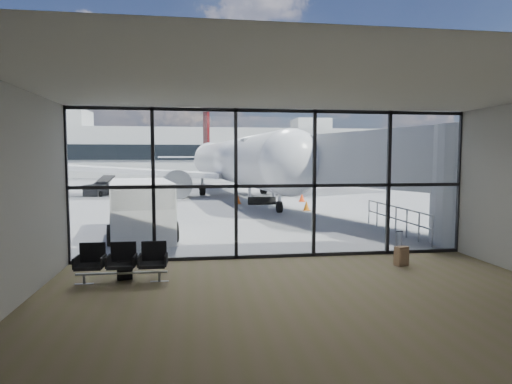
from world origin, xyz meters
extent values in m
plane|color=slate|center=(0.00, 40.00, 0.00)|extent=(220.00, 220.00, 0.00)
cube|color=brown|center=(0.00, -4.00, 0.01)|extent=(12.00, 8.00, 0.01)
cube|color=silver|center=(0.00, -4.00, 4.50)|extent=(12.00, 8.00, 0.02)
cube|color=#B5B5B0|center=(0.00, -8.00, 2.25)|extent=(12.00, 0.02, 4.50)
cube|color=#B5B5B0|center=(-6.00, -4.00, 2.25)|extent=(0.02, 8.00, 4.50)
cube|color=white|center=(0.00, 0.00, 2.25)|extent=(12.00, 0.04, 4.50)
cube|color=black|center=(0.00, 0.00, 0.06)|extent=(12.00, 0.12, 0.10)
cube|color=black|center=(0.00, 0.00, 2.20)|extent=(12.00, 0.12, 0.10)
cube|color=black|center=(0.00, 0.00, 4.44)|extent=(12.00, 0.12, 0.10)
cube|color=black|center=(-6.00, 0.00, 2.25)|extent=(0.10, 0.12, 4.50)
cube|color=black|center=(-3.60, 0.00, 2.25)|extent=(0.10, 0.12, 4.50)
cube|color=black|center=(-1.20, 0.00, 2.25)|extent=(0.10, 0.12, 4.50)
cube|color=black|center=(1.20, 0.00, 2.25)|extent=(0.10, 0.12, 4.50)
cube|color=black|center=(3.60, 0.00, 2.25)|extent=(0.10, 0.12, 4.50)
cube|color=black|center=(6.00, 0.00, 2.25)|extent=(0.10, 0.12, 4.50)
cylinder|color=#B0B2B5|center=(7.20, 1.00, 2.10)|extent=(2.80, 2.80, 4.20)
cube|color=#B0B2B5|center=(4.55, 8.00, 3.00)|extent=(7.45, 14.81, 2.40)
cube|color=#B0B2B5|center=(1.90, 15.00, 3.00)|extent=(2.60, 2.20, 2.60)
cylinder|color=gray|center=(1.10, 15.00, 0.90)|extent=(0.20, 0.20, 1.80)
cylinder|color=gray|center=(2.70, 15.00, 0.90)|extent=(0.20, 0.20, 1.80)
cylinder|color=black|center=(1.90, 15.00, 0.25)|extent=(1.80, 0.56, 0.56)
cylinder|color=gray|center=(5.60, 0.80, 0.55)|extent=(0.06, 0.06, 1.10)
cylinder|color=gray|center=(5.60, 1.70, 0.55)|extent=(0.06, 0.06, 1.10)
cylinder|color=gray|center=(5.60, 2.60, 0.55)|extent=(0.06, 0.06, 1.10)
cylinder|color=gray|center=(5.60, 3.50, 0.55)|extent=(0.06, 0.06, 1.10)
cylinder|color=gray|center=(5.60, 4.40, 0.55)|extent=(0.06, 0.06, 1.10)
cylinder|color=gray|center=(5.60, 5.30, 0.55)|extent=(0.06, 0.06, 1.10)
cylinder|color=gray|center=(5.60, 6.20, 0.55)|extent=(0.06, 0.06, 1.10)
cylinder|color=gray|center=(5.60, 3.50, 1.08)|extent=(0.06, 5.40, 0.06)
cylinder|color=gray|center=(5.60, 3.50, 0.60)|extent=(0.06, 5.40, 0.06)
cube|color=#B5B5B0|center=(0.00, 62.00, 4.00)|extent=(80.00, 12.00, 8.00)
cube|color=black|center=(0.00, 55.90, 4.00)|extent=(80.00, 0.20, 2.40)
cube|color=#B5B5B0|center=(-25.00, 62.00, 9.50)|extent=(10.00, 8.00, 3.00)
cube|color=#B5B5B0|center=(18.00, 62.00, 9.00)|extent=(6.00, 6.00, 2.00)
cylinder|color=#382619|center=(-33.00, 72.00, 1.71)|extent=(0.50, 0.50, 3.42)
sphere|color=black|center=(-33.00, 72.00, 5.89)|extent=(6.27, 6.27, 6.27)
cylinder|color=#382619|center=(-27.00, 72.00, 1.35)|extent=(0.50, 0.50, 2.70)
sphere|color=black|center=(-27.00, 72.00, 4.65)|extent=(4.95, 4.95, 4.95)
cylinder|color=#382619|center=(-21.00, 72.00, 1.53)|extent=(0.50, 0.50, 3.06)
sphere|color=black|center=(-21.00, 72.00, 5.27)|extent=(5.61, 5.61, 5.61)
cylinder|color=#382619|center=(-15.00, 72.00, 1.71)|extent=(0.50, 0.50, 3.42)
sphere|color=black|center=(-15.00, 72.00, 5.89)|extent=(6.27, 6.27, 6.27)
cube|color=gray|center=(-4.18, -2.11, 0.25)|extent=(2.18, 0.12, 0.04)
cube|color=black|center=(-4.92, -2.10, 0.43)|extent=(0.62, 0.59, 0.08)
cube|color=black|center=(-4.92, -1.82, 0.69)|extent=(0.61, 0.08, 0.54)
cube|color=black|center=(-4.18, -2.11, 0.43)|extent=(0.62, 0.59, 0.08)
cube|color=black|center=(-4.18, -1.83, 0.69)|extent=(0.61, 0.08, 0.54)
cube|color=black|center=(-3.44, -2.13, 0.43)|extent=(0.62, 0.59, 0.08)
cube|color=black|center=(-3.44, -1.85, 0.69)|extent=(0.61, 0.08, 0.54)
cylinder|color=gray|center=(-5.07, -2.09, 0.12)|extent=(0.06, 0.06, 0.25)
cylinder|color=gray|center=(-3.29, -2.13, 0.12)|extent=(0.06, 0.06, 0.25)
cube|color=black|center=(-4.17, -1.80, 0.25)|extent=(0.40, 0.30, 0.50)
cube|color=black|center=(-4.14, -1.93, 0.25)|extent=(0.30, 0.13, 0.34)
cylinder|color=black|center=(-4.20, -1.69, 0.50)|extent=(0.35, 0.16, 0.09)
cube|color=#816247|center=(3.33, -1.50, 0.29)|extent=(0.41, 0.32, 0.54)
cube|color=#816247|center=(3.37, -1.61, 0.29)|extent=(0.30, 0.13, 0.40)
cylinder|color=gray|center=(3.20, -1.44, 0.75)|extent=(0.02, 0.02, 0.45)
cylinder|color=gray|center=(3.39, -1.37, 0.75)|extent=(0.02, 0.02, 0.45)
cube|color=black|center=(3.30, -1.40, 0.97)|extent=(0.24, 0.10, 0.02)
cylinder|color=black|center=(3.20, -1.44, 0.03)|extent=(0.05, 0.07, 0.06)
cylinder|color=black|center=(3.39, -1.37, 0.03)|extent=(0.05, 0.07, 0.06)
cylinder|color=white|center=(0.81, 22.83, 2.82)|extent=(6.73, 28.44, 3.48)
sphere|color=white|center=(2.45, 8.82, 2.82)|extent=(3.48, 3.48, 3.48)
cone|color=white|center=(-1.09, 39.19, 3.10)|extent=(4.11, 6.01, 3.48)
cube|color=black|center=(2.38, 9.38, 3.29)|extent=(2.19, 1.36, 0.47)
cube|color=white|center=(-7.24, 22.84, 2.02)|extent=(14.47, 5.91, 1.11)
cylinder|color=black|center=(-3.94, 21.33, 1.08)|extent=(2.33, 3.41, 1.98)
cube|color=white|center=(-4.03, 38.37, 3.20)|extent=(5.31, 2.17, 0.17)
cube|color=white|center=(8.65, 24.69, 2.02)|extent=(14.16, 8.79, 1.11)
cylinder|color=black|center=(5.78, 22.46, 1.08)|extent=(2.33, 3.41, 1.98)
cube|color=white|center=(1.95, 39.07, 3.20)|extent=(5.44, 3.26, 0.17)
cube|color=#560C0E|center=(-1.09, 39.19, 6.21)|extent=(0.69, 3.58, 5.65)
cylinder|color=gray|center=(2.23, 10.68, 0.66)|extent=(0.19, 0.19, 1.32)
cylinder|color=black|center=(2.23, 10.68, 0.33)|extent=(0.31, 0.68, 0.66)
cylinder|color=black|center=(-1.86, 23.00, 0.42)|extent=(0.53, 0.95, 0.90)
cylinder|color=black|center=(3.37, 23.61, 0.42)|extent=(0.53, 0.95, 0.90)
cube|color=silver|center=(-4.50, 4.32, 1.08)|extent=(2.93, 5.25, 2.16)
cube|color=black|center=(-4.21, 2.50, 1.68)|extent=(2.23, 1.61, 0.76)
cylinder|color=black|center=(-5.31, 2.54, 0.38)|extent=(0.39, 0.79, 0.76)
cylinder|color=black|center=(-3.17, 2.89, 0.38)|extent=(0.39, 0.79, 0.76)
cylinder|color=black|center=(-5.83, 5.74, 0.38)|extent=(0.39, 0.79, 0.76)
cylinder|color=black|center=(-3.69, 6.09, 0.38)|extent=(0.39, 0.79, 0.76)
cube|color=black|center=(-10.30, 23.53, 0.49)|extent=(1.85, 2.88, 0.89)
cube|color=black|center=(-10.05, 24.56, 1.15)|extent=(1.57, 2.40, 0.91)
cylinder|color=black|center=(-11.12, 22.82, 0.22)|extent=(0.28, 0.47, 0.44)
cylinder|color=black|center=(-9.92, 22.52, 0.22)|extent=(0.28, 0.47, 0.44)
cylinder|color=black|center=(-10.69, 24.54, 0.22)|extent=(0.28, 0.47, 0.44)
cylinder|color=black|center=(-9.49, 24.24, 0.22)|extent=(0.28, 0.47, 0.44)
cylinder|color=black|center=(-12.65, 12.36, 0.20)|extent=(0.24, 0.43, 0.40)
cube|color=#FA5C0D|center=(0.40, 15.74, 0.01)|extent=(0.41, 0.41, 0.03)
cone|color=#FA5C0D|center=(0.40, 15.74, 0.29)|extent=(0.39, 0.39, 0.58)
cube|color=#D1660B|center=(4.00, 11.50, 0.01)|extent=(0.41, 0.41, 0.03)
cone|color=#D1660B|center=(4.00, 11.50, 0.29)|extent=(0.39, 0.39, 0.58)
cube|color=#FF3D0D|center=(5.00, 16.57, 0.02)|extent=(0.43, 0.43, 0.03)
cone|color=#FF3D0D|center=(5.00, 16.57, 0.31)|extent=(0.41, 0.41, 0.62)
camera|label=1|loc=(-2.38, -12.65, 3.02)|focal=30.00mm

